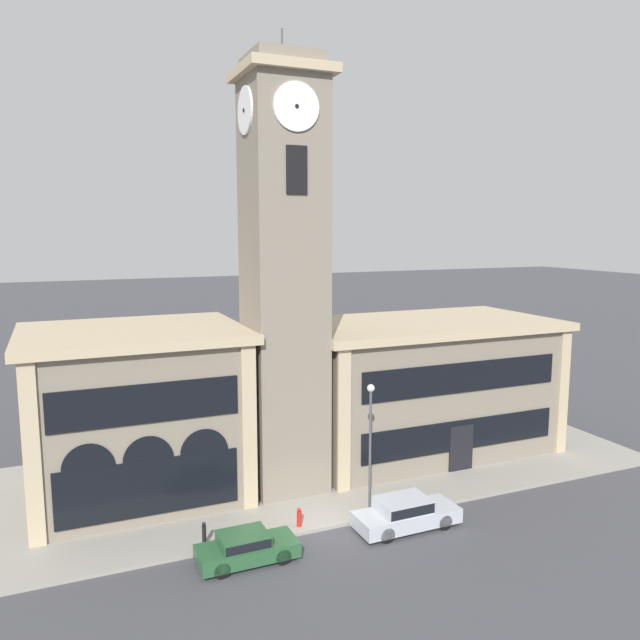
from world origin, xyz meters
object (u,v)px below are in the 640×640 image
at_px(parked_car_near, 246,547).
at_px(street_lamp, 370,430).
at_px(bollard, 204,534).
at_px(parked_car_mid, 405,512).
at_px(fire_hydrant, 299,517).

relative_size(parked_car_near, street_lamp, 0.66).
relative_size(parked_car_near, bollard, 3.87).
xyz_separation_m(parked_car_near, parked_car_mid, (7.47, -0.00, 0.09)).
relative_size(bollard, fire_hydrant, 1.22).
bearing_deg(parked_car_mid, parked_car_near, 179.24).
bearing_deg(street_lamp, fire_hydrant, 179.84).
distance_m(parked_car_near, street_lamp, 7.66).
distance_m(parked_car_near, bollard, 2.17).
distance_m(parked_car_near, parked_car_mid, 7.47).
xyz_separation_m(parked_car_near, fire_hydrant, (3.01, 1.78, -0.10)).
xyz_separation_m(parked_car_near, street_lamp, (6.57, 1.77, 3.53)).
bearing_deg(street_lamp, parked_car_mid, -63.11).
height_order(street_lamp, bollard, street_lamp).
distance_m(street_lamp, bollard, 8.65).
bearing_deg(parked_car_mid, street_lamp, 116.14).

